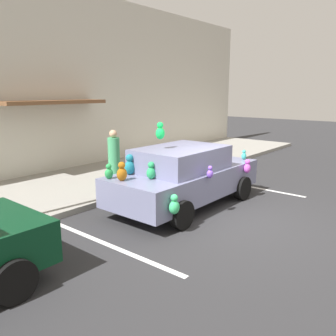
# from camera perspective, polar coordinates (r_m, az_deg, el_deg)

# --- Properties ---
(ground_plane) EXTENTS (60.00, 60.00, 0.00)m
(ground_plane) POSITION_cam_1_polar(r_m,az_deg,el_deg) (8.18, 9.60, -8.45)
(ground_plane) COLOR #2D2D30
(sidewalk) EXTENTS (24.00, 4.00, 0.15)m
(sidewalk) POSITION_cam_1_polar(r_m,az_deg,el_deg) (11.37, -12.71, -2.22)
(sidewalk) COLOR gray
(sidewalk) RESTS_ON ground
(storefront_building) EXTENTS (24.00, 1.25, 6.40)m
(storefront_building) POSITION_cam_1_polar(r_m,az_deg,el_deg) (12.79, -19.47, 13.11)
(storefront_building) COLOR beige
(storefront_building) RESTS_ON ground
(parking_stripe_front) EXTENTS (0.12, 3.60, 0.01)m
(parking_stripe_front) POSITION_cam_1_polar(r_m,az_deg,el_deg) (11.13, 12.87, -2.92)
(parking_stripe_front) COLOR silver
(parking_stripe_front) RESTS_ON ground
(parking_stripe_rear) EXTENTS (0.12, 3.60, 0.01)m
(parking_stripe_rear) POSITION_cam_1_polar(r_m,az_deg,el_deg) (6.89, -9.29, -12.52)
(parking_stripe_rear) COLOR silver
(parking_stripe_rear) RESTS_ON ground
(plush_covered_car) EXTENTS (4.38, 2.12, 2.19)m
(plush_covered_car) POSITION_cam_1_polar(r_m,az_deg,el_deg) (8.85, 2.69, -1.24)
(plush_covered_car) COLOR slate
(plush_covered_car) RESTS_ON ground
(teddy_bear_on_sidewalk) EXTENTS (0.37, 0.31, 0.71)m
(teddy_bear_on_sidewalk) POSITION_cam_1_polar(r_m,az_deg,el_deg) (12.08, -0.35, 0.92)
(teddy_bear_on_sidewalk) COLOR beige
(teddy_bear_on_sidewalk) RESTS_ON sidewalk
(pedestrian_walking_past) EXTENTS (0.35, 0.35, 1.64)m
(pedestrian_walking_past) POSITION_cam_1_polar(r_m,az_deg,el_deg) (10.51, -8.85, 1.42)
(pedestrian_walking_past) COLOR #43A36A
(pedestrian_walking_past) RESTS_ON sidewalk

